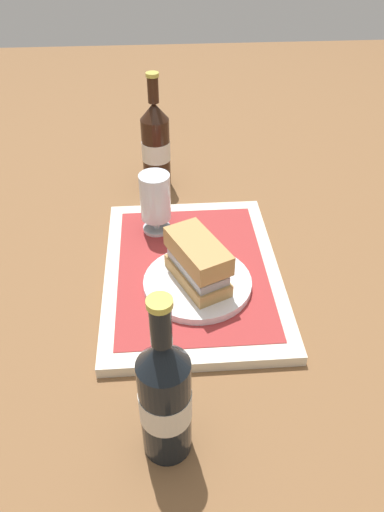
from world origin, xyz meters
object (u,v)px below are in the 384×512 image
(plate, at_px, (197,283))
(beer_bottle, at_px, (156,145))
(sandwich, at_px, (197,260))
(beer_glass, at_px, (155,199))
(second_bottle, at_px, (165,397))

(plate, distance_m, beer_bottle, 0.40)
(beer_bottle, bearing_deg, plate, -170.73)
(sandwich, xyz_separation_m, beer_glass, (0.17, 0.07, 0.01))
(plate, xyz_separation_m, beer_bottle, (0.39, 0.06, 0.08))
(plate, relative_size, beer_glass, 1.52)
(sandwich, xyz_separation_m, beer_bottle, (0.39, 0.06, 0.03))
(beer_glass, relative_size, second_bottle, 0.47)
(sandwich, distance_m, second_bottle, 0.29)
(sandwich, xyz_separation_m, second_bottle, (-0.29, 0.06, 0.03))
(sandwich, bearing_deg, beer_bottle, -15.33)
(sandwich, distance_m, beer_glass, 0.19)
(sandwich, bearing_deg, plate, 180.00)
(beer_bottle, height_order, second_bottle, same)
(second_bottle, bearing_deg, sandwich, -12.11)
(plate, relative_size, sandwich, 1.31)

